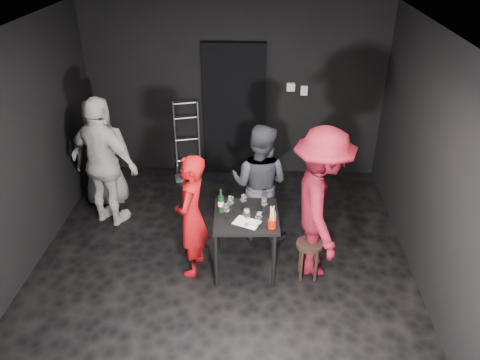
# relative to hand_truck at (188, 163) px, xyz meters

# --- Properties ---
(floor) EXTENTS (4.50, 5.00, 0.02)m
(floor) POSITION_rel_hand_truck_xyz_m (0.73, -2.26, -0.22)
(floor) COLOR black
(floor) RESTS_ON ground
(ceiling) EXTENTS (4.50, 5.00, 0.02)m
(ceiling) POSITION_rel_hand_truck_xyz_m (0.73, -2.26, 2.48)
(ceiling) COLOR silver
(ceiling) RESTS_ON ground
(wall_back) EXTENTS (4.50, 0.04, 2.70)m
(wall_back) POSITION_rel_hand_truck_xyz_m (0.73, 0.24, 1.13)
(wall_back) COLOR black
(wall_back) RESTS_ON ground
(wall_left) EXTENTS (0.04, 5.00, 2.70)m
(wall_left) POSITION_rel_hand_truck_xyz_m (-1.52, -2.26, 1.13)
(wall_left) COLOR black
(wall_left) RESTS_ON ground
(wall_right) EXTENTS (0.04, 5.00, 2.70)m
(wall_right) POSITION_rel_hand_truck_xyz_m (2.98, -2.26, 1.13)
(wall_right) COLOR black
(wall_right) RESTS_ON ground
(doorway) EXTENTS (0.95, 0.10, 2.10)m
(doorway) POSITION_rel_hand_truck_xyz_m (0.73, 0.18, 0.83)
(doorway) COLOR black
(doorway) RESTS_ON ground
(wallbox_upper) EXTENTS (0.12, 0.06, 0.12)m
(wallbox_upper) POSITION_rel_hand_truck_xyz_m (1.58, 0.19, 1.23)
(wallbox_upper) COLOR #B7B7B2
(wallbox_upper) RESTS_ON wall_back
(wallbox_lower) EXTENTS (0.10, 0.06, 0.14)m
(wallbox_lower) POSITION_rel_hand_truck_xyz_m (1.78, 0.19, 1.18)
(wallbox_lower) COLOR #B7B7B2
(wallbox_lower) RESTS_ON wall_back
(hand_truck) EXTENTS (0.41, 0.35, 1.24)m
(hand_truck) POSITION_rel_hand_truck_xyz_m (0.00, 0.00, 0.00)
(hand_truck) COLOR #B2B2B7
(hand_truck) RESTS_ON floor
(tasting_table) EXTENTS (0.72, 0.72, 0.75)m
(tasting_table) POSITION_rel_hand_truck_xyz_m (1.01, -2.23, 0.43)
(tasting_table) COLOR black
(tasting_table) RESTS_ON floor
(stool) EXTENTS (0.31, 0.31, 0.47)m
(stool) POSITION_rel_hand_truck_xyz_m (1.74, -2.34, 0.14)
(stool) COLOR #342118
(stool) RESTS_ON floor
(server_red) EXTENTS (0.42, 0.58, 1.49)m
(server_red) POSITION_rel_hand_truck_xyz_m (0.40, -2.28, 0.52)
(server_red) COLOR #98080C
(server_red) RESTS_ON floor
(woman_black) EXTENTS (0.89, 0.66, 1.62)m
(woman_black) POSITION_rel_hand_truck_xyz_m (1.15, -1.56, 0.59)
(woman_black) COLOR #2A2A31
(woman_black) RESTS_ON floor
(man_maroon) EXTENTS (0.74, 1.43, 2.16)m
(man_maroon) POSITION_rel_hand_truck_xyz_m (1.83, -2.19, 0.86)
(man_maroon) COLOR #5E0C18
(man_maroon) RESTS_ON floor
(bystander_cream) EXTENTS (1.37, 1.04, 2.11)m
(bystander_cream) POSITION_rel_hand_truck_xyz_m (-0.86, -1.33, 0.83)
(bystander_cream) COLOR silver
(bystander_cream) RESTS_ON floor
(bystander_grey) EXTENTS (0.92, 0.66, 1.68)m
(bystander_grey) POSITION_rel_hand_truck_xyz_m (-1.06, -0.83, 0.62)
(bystander_grey) COLOR slate
(bystander_grey) RESTS_ON floor
(tasting_mat) EXTENTS (0.33, 0.28, 0.00)m
(tasting_mat) POSITION_rel_hand_truck_xyz_m (1.03, -2.38, 0.53)
(tasting_mat) COLOR white
(tasting_mat) RESTS_ON tasting_table
(wine_glass_a) EXTENTS (0.08, 0.08, 0.21)m
(wine_glass_a) POSITION_rel_hand_truck_xyz_m (0.80, -2.31, 0.63)
(wine_glass_a) COLOR white
(wine_glass_a) RESTS_ON tasting_table
(wine_glass_b) EXTENTS (0.09, 0.09, 0.22)m
(wine_glass_b) POSITION_rel_hand_truck_xyz_m (0.84, -2.17, 0.63)
(wine_glass_b) COLOR white
(wine_glass_b) RESTS_ON tasting_table
(wine_glass_c) EXTENTS (0.09, 0.09, 0.20)m
(wine_glass_c) POSITION_rel_hand_truck_xyz_m (0.98, -2.10, 0.63)
(wine_glass_c) COLOR white
(wine_glass_c) RESTS_ON tasting_table
(wine_glass_d) EXTENTS (0.10, 0.10, 0.22)m
(wine_glass_d) POSITION_rel_hand_truck_xyz_m (1.03, -2.42, 0.64)
(wine_glass_d) COLOR white
(wine_glass_d) RESTS_ON tasting_table
(wine_glass_e) EXTENTS (0.08, 0.08, 0.19)m
(wine_glass_e) POSITION_rel_hand_truck_xyz_m (1.16, -2.43, 0.62)
(wine_glass_e) COLOR white
(wine_glass_e) RESTS_ON tasting_table
(wine_glass_f) EXTENTS (0.09, 0.09, 0.20)m
(wine_glass_f) POSITION_rel_hand_truck_xyz_m (1.21, -2.17, 0.63)
(wine_glass_f) COLOR white
(wine_glass_f) RESTS_ON tasting_table
(wine_bottle) EXTENTS (0.07, 0.07, 0.29)m
(wine_bottle) POSITION_rel_hand_truck_xyz_m (0.73, -2.17, 0.64)
(wine_bottle) COLOR black
(wine_bottle) RESTS_ON tasting_table
(breadstick_cup) EXTENTS (0.09, 0.09, 0.28)m
(breadstick_cup) POSITION_rel_hand_truck_xyz_m (1.30, -2.45, 0.65)
(breadstick_cup) COLOR #A30E03
(breadstick_cup) RESTS_ON tasting_table
(reserved_card) EXTENTS (0.09, 0.14, 0.10)m
(reserved_card) POSITION_rel_hand_truck_xyz_m (1.30, -2.27, 0.58)
(reserved_card) COLOR white
(reserved_card) RESTS_ON tasting_table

